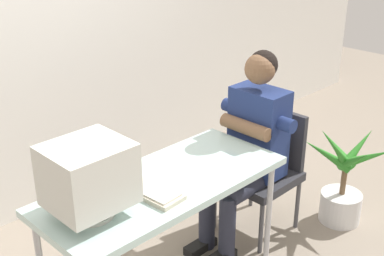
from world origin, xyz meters
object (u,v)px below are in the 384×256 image
at_px(desk, 164,190).
at_px(person_seated, 249,144).
at_px(crt_monitor, 89,175).
at_px(office_chair, 264,165).
at_px(potted_plant, 343,185).
at_px(keyboard, 148,190).

bearing_deg(desk, person_seated, 3.27).
height_order(crt_monitor, office_chair, crt_monitor).
xyz_separation_m(person_seated, potted_plant, (0.63, -0.38, -0.41)).
height_order(crt_monitor, keyboard, crt_monitor).
xyz_separation_m(office_chair, potted_plant, (0.44, -0.38, -0.18)).
relative_size(person_seated, potted_plant, 1.78).
height_order(office_chair, person_seated, person_seated).
xyz_separation_m(desk, crt_monitor, (-0.47, 0.00, 0.27)).
bearing_deg(desk, office_chair, 2.65).
relative_size(office_chair, person_seated, 0.65).
height_order(desk, person_seated, person_seated).
bearing_deg(office_chair, desk, -177.35).
height_order(keyboard, potted_plant, keyboard).
height_order(keyboard, office_chair, office_chair).
height_order(crt_monitor, person_seated, person_seated).
bearing_deg(person_seated, keyboard, -175.28).
bearing_deg(crt_monitor, keyboard, -6.08).
height_order(desk, potted_plant, desk).
relative_size(desk, person_seated, 1.09).
height_order(keyboard, person_seated, person_seated).
distance_m(keyboard, potted_plant, 1.66).
bearing_deg(keyboard, office_chair, 3.95).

